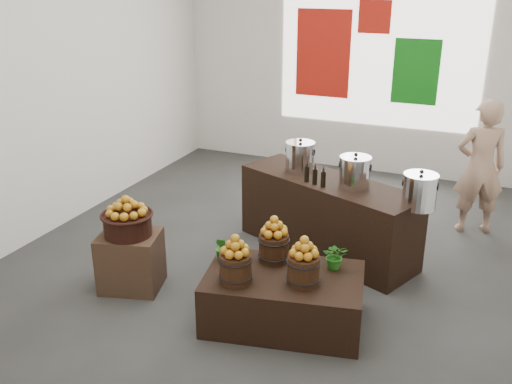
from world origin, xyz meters
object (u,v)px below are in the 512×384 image
at_px(counter, 327,216).
at_px(stock_pot_center, 355,173).
at_px(stock_pot_right, 419,192).
at_px(stock_pot_left, 300,158).
at_px(shopper, 480,167).
at_px(wicker_basket, 128,225).
at_px(display_table, 284,298).
at_px(crate, 131,261).

height_order(counter, stock_pot_center, stock_pot_center).
height_order(stock_pot_center, stock_pot_right, same).
height_order(counter, stock_pot_left, stock_pot_left).
height_order(stock_pot_left, stock_pot_center, same).
xyz_separation_m(counter, shopper, (1.58, 1.29, 0.42)).
bearing_deg(wicker_basket, shopper, 41.95).
xyz_separation_m(wicker_basket, counter, (1.66, 1.63, -0.27)).
bearing_deg(stock_pot_left, shopper, 29.09).
bearing_deg(wicker_basket, stock_pot_center, 36.98).
xyz_separation_m(counter, stock_pot_left, (-0.42, 0.17, 0.62)).
relative_size(stock_pot_left, stock_pot_right, 1.00).
relative_size(display_table, shopper, 0.84).
bearing_deg(stock_pot_left, wicker_basket, -124.59).
relative_size(wicker_basket, stock_pot_center, 1.44).
height_order(wicker_basket, counter, counter).
distance_m(crate, stock_pot_center, 2.60).
height_order(stock_pot_center, shopper, shopper).
bearing_deg(stock_pot_right, stock_pot_center, 157.38).
relative_size(crate, stock_pot_right, 1.80).
bearing_deg(display_table, shopper, 50.89).
bearing_deg(shopper, stock_pot_left, 9.88).
height_order(crate, stock_pot_center, stock_pot_center).
height_order(display_table, stock_pot_left, stock_pot_left).
bearing_deg(display_table, counter, 80.57).
bearing_deg(display_table, stock_pot_center, 68.30).
bearing_deg(shopper, display_table, 42.94).
relative_size(wicker_basket, stock_pot_left, 1.44).
xyz_separation_m(crate, stock_pot_left, (1.24, 1.80, 0.77)).
distance_m(wicker_basket, stock_pot_center, 2.51).
relative_size(crate, shopper, 0.35).
xyz_separation_m(crate, wicker_basket, (0.00, 0.00, 0.42)).
distance_m(counter, stock_pot_left, 0.77).
distance_m(counter, shopper, 2.08).
bearing_deg(counter, wicker_basket, -112.92).
distance_m(crate, display_table, 1.71).
xyz_separation_m(crate, shopper, (3.24, 2.91, 0.56)).
bearing_deg(counter, stock_pot_right, -0.00).
xyz_separation_m(stock_pot_left, stock_pot_center, (0.74, -0.31, 0.00)).
distance_m(crate, shopper, 4.40).
bearing_deg(stock_pot_center, display_table, -100.44).
relative_size(stock_pot_left, stock_pot_center, 1.00).
relative_size(crate, counter, 0.28).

